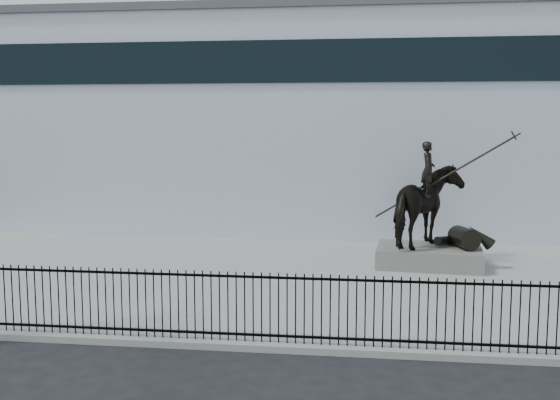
# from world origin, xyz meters

# --- Properties ---
(ground) EXTENTS (120.00, 120.00, 0.00)m
(ground) POSITION_xyz_m (0.00, 0.00, 0.00)
(ground) COLOR black
(ground) RESTS_ON ground
(plaza) EXTENTS (30.00, 12.00, 0.15)m
(plaza) POSITION_xyz_m (0.00, 7.00, 0.07)
(plaza) COLOR gray
(plaza) RESTS_ON ground
(building) EXTENTS (44.00, 14.00, 9.00)m
(building) POSITION_xyz_m (0.00, 20.00, 4.50)
(building) COLOR silver
(building) RESTS_ON ground
(picket_fence) EXTENTS (22.10, 0.10, 1.50)m
(picket_fence) POSITION_xyz_m (0.00, 1.25, 0.90)
(picket_fence) COLOR black
(picket_fence) RESTS_ON plaza
(statue_plinth) EXTENTS (3.45, 2.53, 0.61)m
(statue_plinth) POSITION_xyz_m (4.15, 9.16, 0.46)
(statue_plinth) COLOR #605C57
(statue_plinth) RESTS_ON plaza
(equestrian_statue) EXTENTS (4.18, 2.77, 3.55)m
(equestrian_statue) POSITION_xyz_m (4.22, 9.16, 2.05)
(equestrian_statue) COLOR black
(equestrian_statue) RESTS_ON statue_plinth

